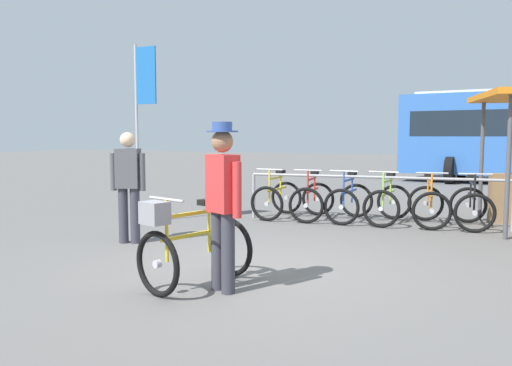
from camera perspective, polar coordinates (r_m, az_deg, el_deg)
name	(u,v)px	position (r m, az deg, el deg)	size (l,w,h in m)	color
ground_plane	(255,271)	(6.12, -0.07, -9.76)	(80.00, 80.00, 0.00)	#605E5B
bike_rack_rail	(373,185)	(9.41, 12.94, -0.26)	(4.60, 0.40, 0.88)	#99999E
racked_bike_yellow	(277,199)	(9.98, 2.36, -1.75)	(0.68, 1.12, 0.98)	black
racked_bike_red	(312,200)	(9.81, 6.29, -1.90)	(0.74, 1.13, 0.97)	black
racked_bike_blue	(349,202)	(9.68, 10.33, -2.05)	(0.71, 1.12, 0.97)	black
racked_bike_lime	(388,203)	(9.60, 14.47, -2.19)	(0.74, 1.16, 0.98)	black
racked_bike_orange	(429,205)	(9.57, 18.65, -2.32)	(0.85, 1.19, 0.97)	black
racked_bike_black	(471,207)	(9.60, 22.84, -2.44)	(0.78, 1.18, 0.97)	black
featured_bicycle	(190,246)	(5.42, -7.36, -6.93)	(0.97, 1.26, 0.97)	black
person_with_featured_bike	(223,199)	(5.17, -3.72, -1.83)	(0.48, 0.34, 1.72)	#383842
pedestrian_with_backpack	(129,180)	(7.77, -13.96, 0.33)	(0.51, 0.40, 1.64)	#383842
banner_flag	(142,100)	(9.45, -12.52, 9.05)	(0.45, 0.05, 3.20)	#B2B2B7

